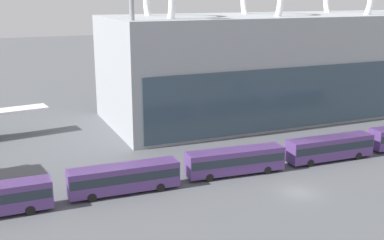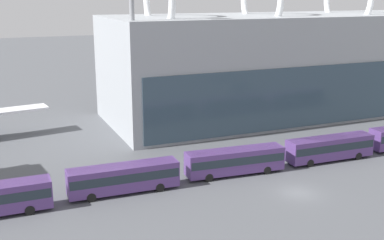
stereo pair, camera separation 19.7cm
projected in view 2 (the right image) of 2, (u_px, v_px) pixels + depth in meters
The scene contains 6 objects.
ground_plane at pixel (298, 193), 53.69m from camera, with size 440.00×440.00×0.00m, color #515459.
airliner_at_gate_far at pixel (236, 81), 94.07m from camera, with size 40.11×39.40×13.73m.
shuttle_bus_2 at pixel (124, 177), 53.26m from camera, with size 12.42×3.00×3.23m.
shuttle_bus_3 at pixel (235, 160), 58.67m from camera, with size 12.49×3.48×3.23m.
shuttle_bus_4 at pixel (330, 147), 63.66m from camera, with size 12.41×2.95×3.23m.
floodlight_mast at pixel (132, 14), 66.56m from camera, with size 2.84×2.84×29.65m.
Camera 2 is at (-30.50, -41.20, 21.53)m, focal length 45.00 mm.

